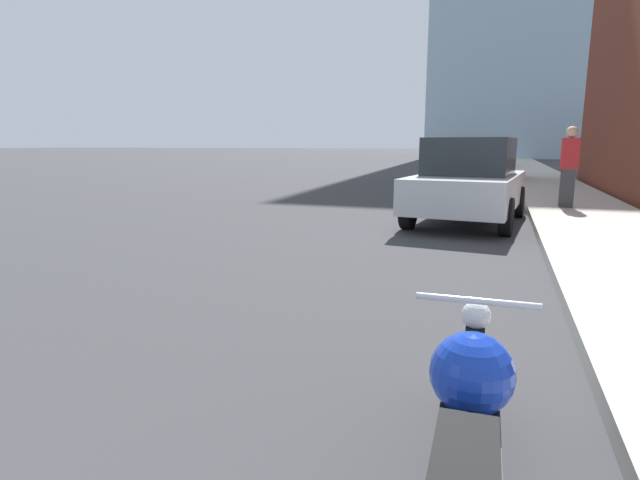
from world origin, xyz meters
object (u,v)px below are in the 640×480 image
Objects in this scene: pedestrian at (569,166)px; motorcycle at (467,452)px; parked_car_red at (485,161)px; parked_car_silver at (469,181)px; parked_car_white at (493,155)px.

motorcycle is at bearing -97.99° from pedestrian.
pedestrian is (2.07, -10.20, 0.24)m from parked_car_red.
parked_car_silver is at bearing -87.75° from parked_car_red.
parked_car_silver is 12.27m from parked_car_red.
motorcycle is at bearing -80.54° from parked_car_silver.
pedestrian is (1.93, -22.86, 0.24)m from parked_car_white.
parked_car_red is 10.41m from pedestrian.
parked_car_white reaches higher than parked_car_silver.
parked_car_silver is 0.97× the size of parked_car_white.
motorcycle is 0.56× the size of parked_car_red.
motorcycle is 0.56× the size of parked_car_white.
parked_car_red is at bearing 90.31° from motorcycle.
pedestrian is at bearing 80.73° from motorcycle.
parked_car_white reaches higher than parked_car_red.
motorcycle is 33.47m from parked_car_white.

